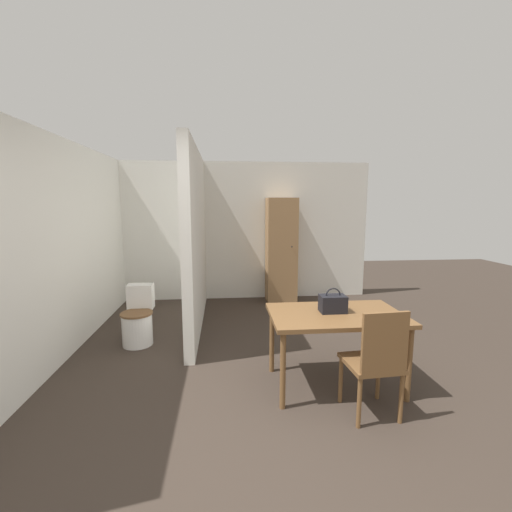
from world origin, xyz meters
TOP-DOWN VIEW (x-y plane):
  - ground_plane at (0.00, 0.00)m, footprint 16.00×16.00m
  - wall_back at (0.00, 4.25)m, footprint 4.98×0.12m
  - wall_left at (-2.05, 2.09)m, footprint 0.12×5.19m
  - partition_wall at (-0.59, 2.85)m, footprint 0.12×2.68m
  - dining_table at (0.86, 0.97)m, footprint 1.25×0.79m
  - wooden_chair at (1.02, 0.43)m, footprint 0.45×0.45m
  - toilet at (-1.29, 2.21)m, footprint 0.39×0.54m
  - handbag at (0.83, 1.00)m, footprint 0.24×0.16m
  - wooden_cabinet at (0.83, 3.94)m, footprint 0.53×0.48m

SIDE VIEW (x-z plane):
  - ground_plane at x=0.00m, z-range 0.00..0.00m
  - toilet at x=-1.29m, z-range -0.06..0.65m
  - wooden_chair at x=1.02m, z-range 0.04..0.98m
  - dining_table at x=0.86m, z-range 0.29..1.02m
  - handbag at x=0.83m, z-range 0.70..0.93m
  - wooden_cabinet at x=0.83m, z-range 0.00..1.86m
  - wall_back at x=0.00m, z-range 0.00..2.50m
  - wall_left at x=-2.05m, z-range 0.00..2.50m
  - partition_wall at x=-0.59m, z-range 0.00..2.50m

